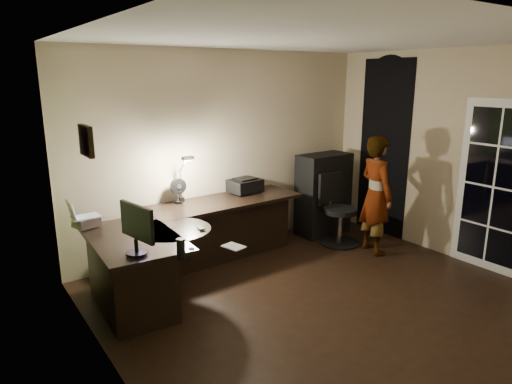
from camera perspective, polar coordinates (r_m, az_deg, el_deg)
floor at (r=5.16m, az=8.25°, el=-13.08°), size 4.50×4.00×0.01m
ceiling at (r=4.60m, az=9.51°, el=18.51°), size 4.50×4.00×0.01m
wall_back at (r=6.27m, az=-3.85°, el=5.07°), size 4.50×0.01×2.70m
wall_left at (r=3.58m, az=-18.49°, el=-2.74°), size 0.01×4.00×2.70m
wall_right at (r=6.43m, az=23.66°, el=4.13°), size 0.01×4.00×2.70m
green_wall_overlay at (r=3.59m, az=-18.26°, el=-2.70°), size 0.00×4.00×2.70m
arched_doorway at (r=7.09m, az=15.69°, el=5.24°), size 0.01×0.90×2.60m
french_door at (r=6.21m, az=27.57°, el=0.54°), size 0.02×0.92×2.10m
framed_picture at (r=3.91m, az=-20.48°, el=6.01°), size 0.04×0.30×0.25m
desk_left at (r=4.92m, az=-14.77°, el=-9.69°), size 0.90×1.39×0.78m
desk_right at (r=6.06m, az=-3.96°, el=-4.60°), size 2.11×0.81×0.78m
cabinet at (r=6.98m, az=8.41°, el=-0.28°), size 0.83×0.43×1.23m
laptop_stand at (r=5.18m, az=-20.45°, el=-3.53°), size 0.29×0.26×0.10m
laptop at (r=5.14m, az=-20.60°, el=-1.90°), size 0.31×0.29×0.21m
monitor at (r=4.24m, az=-14.81°, el=-5.36°), size 0.19×0.51×0.33m
mouse at (r=4.26m, az=-8.06°, el=-7.05°), size 0.07×0.09×0.03m
phone at (r=4.86m, az=-6.87°, el=-4.41°), size 0.08×0.14×0.01m
pen at (r=4.39m, az=-14.44°, el=-6.86°), size 0.04×0.13×0.01m
speaker at (r=4.05m, az=-9.38°, el=-7.06°), size 0.08×0.08×0.19m
notepad at (r=4.31m, az=-2.81°, el=-6.82°), size 0.19×0.23×0.01m
desk_fan at (r=5.82m, az=-9.72°, el=0.22°), size 0.20×0.11×0.31m
headphones at (r=6.33m, az=-1.15°, el=0.56°), size 0.21×0.09×0.10m
printer at (r=6.29m, az=-1.39°, el=0.90°), size 0.45×0.37×0.19m
desk_lamp at (r=5.81m, az=-9.43°, el=1.90°), size 0.20×0.32×0.65m
office_chair at (r=6.58m, az=10.51°, el=-2.24°), size 0.57×0.57×1.01m
person at (r=6.32m, az=14.77°, el=-0.37°), size 0.51×0.65×1.61m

